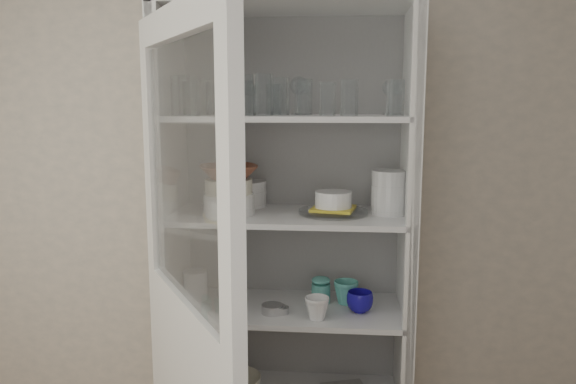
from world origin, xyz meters
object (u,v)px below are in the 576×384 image
Objects in this scene: glass_platter at (333,212)px; mug_blue at (360,302)px; plate_stack_front at (229,204)px; grey_bowl_stack at (389,192)px; mug_white at (317,308)px; plate_stack_back at (240,193)px; white_ramekin at (333,199)px; measuring_cups at (272,309)px; cream_bowl at (229,186)px; mug_teal at (346,292)px; terracotta_bowl at (228,172)px; goblet_3 at (390,96)px; goblet_0 at (249,96)px; white_canister at (196,285)px; teal_jar at (321,291)px; cupboard_door at (189,367)px; goblet_2 at (299,94)px; goblet_1 at (235,96)px; pantry_cabinet at (289,283)px; yellow_trivet at (333,209)px.

mug_blue is at bearing -19.87° from glass_platter.
plate_stack_front is 1.16× the size of grey_bowl_stack.
mug_white is at bearing -152.28° from grey_bowl_stack.
plate_stack_back is 1.28× the size of grey_bowl_stack.
glass_platter is 0.05m from white_ramekin.
measuring_cups is (0.18, -0.05, -0.42)m from plate_stack_front.
cream_bowl is 0.68m from mug_teal.
mug_blue is at bearing -154.96° from grey_bowl_stack.
plate_stack_back is 1.54× the size of white_ramekin.
mug_teal is 1.19× the size of measuring_cups.
mug_teal is at bearing 39.26° from glass_platter.
cream_bowl is 2.15× the size of measuring_cups.
terracotta_bowl reaches higher than grey_bowl_stack.
plate_stack_back is 0.22m from terracotta_bowl.
goblet_3 is at bearing 9.88° from plate_stack_front.
terracotta_bowl is (-0.00, 0.00, 0.06)m from cream_bowl.
goblet_0 reaches higher than white_canister.
goblet_3 is (0.58, -0.02, -0.00)m from goblet_0.
white_canister reaches higher than measuring_cups.
terracotta_bowl is 0.83× the size of glass_platter.
glass_platter is at bearing 5.18° from cream_bowl.
teal_jar is (-0.27, -0.02, -0.83)m from goblet_3.
plate_stack_back is 0.99× the size of terracotta_bowl.
grey_bowl_stack is (0.63, -0.13, 0.03)m from plate_stack_back.
cupboard_door is 1.17m from goblet_2.
glass_platter is at bearing -15.16° from goblet_0.
goblet_1 reaches higher than mug_blue.
goblet_2 is at bearing 48.49° from pantry_cabinet.
goblet_0 reaches higher than goblet_1.
mug_blue is 0.11m from mug_teal.
mug_white is at bearing -38.76° from plate_stack_back.
pantry_cabinet is 0.32m from mug_blue.
cupboard_door reaches higher than goblet_1.
terracotta_bowl is at bearing -175.71° from grey_bowl_stack.
yellow_trivet is 0.40m from mug_white.
goblet_3 is at bearing 19.23° from measuring_cups.
goblet_1 is (0.03, 0.71, 0.87)m from cupboard_door.
mug_blue is (0.54, -0.00, -0.47)m from cream_bowl.
white_ramekin is (0.42, 0.04, 0.02)m from plate_stack_front.
goblet_0 is 0.07m from goblet_1.
yellow_trivet is at bearing -19.90° from pantry_cabinet.
glass_platter is (0.36, -0.10, -0.47)m from goblet_0.
terracotta_bowl is 2.16× the size of mug_blue.
goblet_0 is (0.09, 0.70, 0.87)m from cupboard_door.
white_canister is (-0.19, -0.09, -0.39)m from plate_stack_back.
mug_teal is at bearing 10.17° from plate_stack_front.
teal_jar is at bearing 117.08° from cupboard_door.
pantry_cabinet reaches higher than mug_teal.
cream_bowl is (0.00, 0.00, 0.07)m from plate_stack_front.
plate_stack_back is 0.55m from teal_jar.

